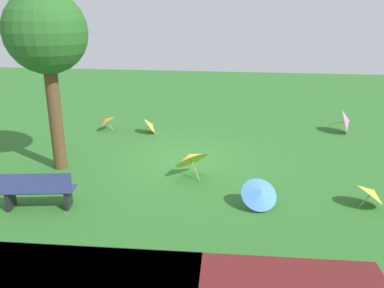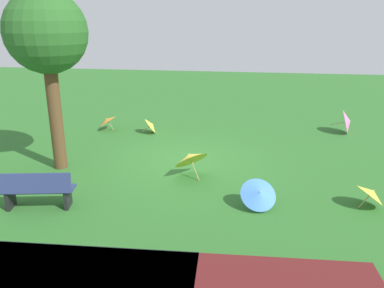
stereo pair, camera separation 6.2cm
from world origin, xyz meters
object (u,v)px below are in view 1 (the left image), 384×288
(park_bench, at_px, (37,190))
(parasol_pink_0, at_px, (347,121))
(parasol_blue_0, at_px, (260,193))
(parasol_yellow_2, at_px, (190,157))
(shade_tree, at_px, (46,36))
(parasol_yellow_0, at_px, (151,125))
(parasol_orange_0, at_px, (106,120))
(parasol_yellow_1, at_px, (372,193))

(park_bench, bearing_deg, parasol_pink_0, -138.18)
(parasol_blue_0, bearing_deg, parasol_yellow_2, -41.99)
(park_bench, height_order, shade_tree, shade_tree)
(park_bench, bearing_deg, parasol_yellow_0, -99.21)
(parasol_blue_0, height_order, parasol_yellow_2, parasol_yellow_2)
(shade_tree, relative_size, parasol_pink_0, 5.13)
(parasol_orange_0, bearing_deg, parasol_blue_0, 135.20)
(park_bench, distance_m, parasol_yellow_0, 6.30)
(parasol_yellow_0, xyz_separation_m, parasol_pink_0, (-7.15, -1.09, 0.14))
(park_bench, distance_m, parasol_yellow_2, 3.88)
(shade_tree, bearing_deg, parasol_orange_0, -89.07)
(park_bench, height_order, parasol_yellow_2, park_bench)
(parasol_orange_0, height_order, parasol_yellow_1, parasol_orange_0)
(parasol_orange_0, distance_m, parasol_yellow_1, 9.63)
(shade_tree, distance_m, parasol_yellow_2, 4.89)
(parasol_blue_0, relative_size, parasol_yellow_2, 0.79)
(park_bench, distance_m, parasol_pink_0, 10.95)
(parasol_yellow_2, bearing_deg, shade_tree, -1.18)
(park_bench, xyz_separation_m, shade_tree, (0.70, -2.45, 3.19))
(parasol_yellow_0, distance_m, parasol_pink_0, 7.24)
(park_bench, relative_size, parasol_yellow_1, 1.99)
(parasol_blue_0, bearing_deg, parasol_orange_0, -44.80)
(parasol_pink_0, bearing_deg, parasol_orange_0, 6.08)
(shade_tree, height_order, parasol_yellow_2, shade_tree)
(parasol_orange_0, bearing_deg, parasol_yellow_1, 147.79)
(parasol_orange_0, relative_size, parasol_yellow_2, 0.59)
(parasol_pink_0, bearing_deg, parasol_blue_0, 63.48)
(park_bench, xyz_separation_m, parasol_yellow_2, (-3.07, -2.37, 0.08))
(parasol_pink_0, bearing_deg, parasol_yellow_1, 82.76)
(parasol_orange_0, xyz_separation_m, parasol_yellow_1, (-8.15, 5.13, -0.03))
(parasol_blue_0, distance_m, parasol_yellow_2, 2.45)
(park_bench, distance_m, parasol_blue_0, 4.94)
(parasol_yellow_0, bearing_deg, parasol_blue_0, 125.33)
(parasol_pink_0, height_order, parasol_blue_0, parasol_pink_0)
(shade_tree, xyz_separation_m, parasol_blue_0, (-5.59, 1.71, -3.27))
(park_bench, relative_size, parasol_blue_0, 1.67)
(parasol_blue_0, bearing_deg, park_bench, 8.62)
(park_bench, xyz_separation_m, parasol_yellow_0, (-1.01, -6.21, -0.16))
(shade_tree, relative_size, parasol_yellow_2, 3.84)
(parasol_yellow_1, height_order, parasol_yellow_2, parasol_yellow_2)
(parasol_yellow_1, relative_size, parasol_yellow_2, 0.67)
(parasol_yellow_1, bearing_deg, shade_tree, -8.69)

